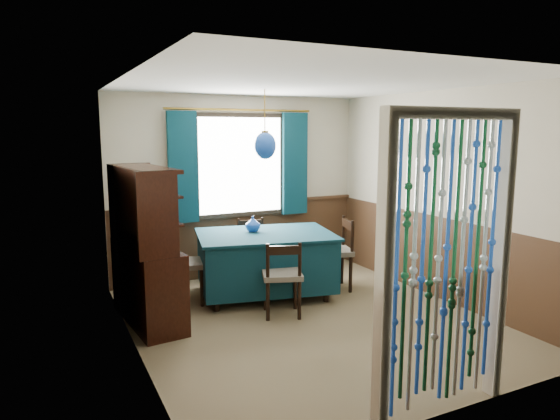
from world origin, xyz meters
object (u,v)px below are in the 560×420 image
dining_table (265,260)px  chair_right (336,252)px  pendant_lamp (265,146)px  bowl_shelf (157,219)px  chair_left (184,264)px  chair_near (282,276)px  vase_table (253,224)px  chair_far (253,248)px  sideboard (146,269)px  vase_sideboard (146,232)px

dining_table → chair_right: chair_right is taller
pendant_lamp → bowl_shelf: size_ratio=4.19×
chair_left → chair_right: 1.92m
pendant_lamp → chair_right: bearing=-9.3°
chair_near → vase_table: vase_table is taller
bowl_shelf → chair_far: bearing=38.4°
dining_table → chair_left: bearing=-178.8°
dining_table → chair_right: (0.92, -0.15, 0.04)m
dining_table → pendant_lamp: 1.40m
dining_table → chair_near: (-0.12, -0.71, 0.00)m
vase_table → chair_left: bearing=178.5°
sideboard → pendant_lamp: 1.97m
chair_far → chair_left: size_ratio=0.95×
chair_left → sideboard: size_ratio=0.53×
chair_near → bowl_shelf: (-1.31, 0.16, 0.70)m
chair_left → chair_right: bearing=95.9°
chair_far → bowl_shelf: 2.10m
dining_table → chair_far: bearing=92.1°
sideboard → vase_table: bearing=10.0°
vase_table → vase_sideboard: bearing=-174.7°
dining_table → chair_far: chair_far is taller
dining_table → vase_sideboard: bearing=-169.5°
sideboard → bowl_shelf: sideboard is taller
chair_far → vase_sideboard: size_ratio=4.47×
dining_table → chair_near: size_ratio=2.15×
chair_left → chair_near: bearing=59.3°
sideboard → vase_sideboard: size_ratio=8.91×
dining_table → pendant_lamp: size_ratio=2.25×
chair_far → bowl_shelf: size_ratio=4.29×
sideboard → vase_table: (1.39, 0.40, 0.29)m
chair_right → pendant_lamp: pendant_lamp is taller
pendant_lamp → vase_sideboard: (-1.43, 0.04, -0.93)m
chair_left → vase_table: bearing=104.6°
vase_sideboard → pendant_lamp: bearing=-1.7°
vase_sideboard → dining_table: bearing=-1.7°
chair_near → chair_right: (1.04, 0.56, 0.03)m
chair_left → vase_sideboard: (-0.46, -0.15, 0.46)m
sideboard → chair_far: bearing=23.5°
sideboard → vase_sideboard: sideboard is taller
bowl_shelf → dining_table: bearing=21.1°
chair_near → vase_sideboard: (-1.31, 0.75, 0.47)m
chair_near → dining_table: bearing=100.2°
chair_left → chair_right: (1.89, -0.34, 0.02)m
vase_table → chair_far: bearing=67.2°
dining_table → sideboard: bearing=-158.9°
chair_far → vase_table: vase_table is taller
chair_left → vase_table: size_ratio=4.94×
sideboard → pendant_lamp: (1.49, 0.23, 1.27)m
chair_right → vase_table: vase_table is taller
chair_right → sideboard: size_ratio=0.56×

